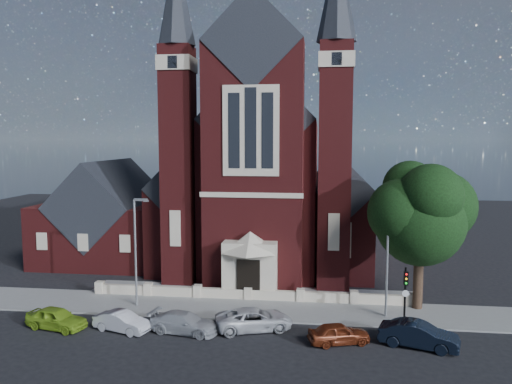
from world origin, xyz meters
The scene contains 16 objects.
ground centered at (0.00, 15.00, 0.00)m, with size 120.00×120.00×0.00m, color black.
pavement_strip centered at (0.00, 4.50, 0.00)m, with size 60.00×5.00×0.12m, color slate.
forecourt_paving centered at (0.00, 8.50, 0.00)m, with size 26.00×3.00×0.14m, color slate.
forecourt_wall centered at (0.00, 6.50, 0.00)m, with size 24.00×0.40×0.90m, color #C1B199.
church centered at (0.00, 22.94, 8.19)m, with size 20.01×34.90×29.20m.
parish_hall centered at (-16.00, 18.00, 4.01)m, with size 12.00×12.20×10.24m.
street_tree centered at (12.60, 5.71, 6.96)m, with size 6.40×6.60×10.70m.
street_lamp_left centered at (-7.91, 4.00, 4.60)m, with size 1.16×0.22×8.09m.
street_lamp_right centered at (10.09, 4.00, 4.60)m, with size 1.16×0.22×8.09m.
traffic_signal centered at (11.00, 2.43, 2.58)m, with size 0.28×0.42×4.00m.
car_lime_van centered at (-11.65, -0.80, 0.71)m, with size 1.67×4.14×1.41m, color #7DA921.
car_silver_a centered at (-7.22, -0.65, 0.63)m, with size 1.34×3.85×1.27m, color #B4B5BC.
car_silver_b centered at (-3.17, -0.41, 0.66)m, with size 1.85×4.54×1.32m, color #A0A3A7.
car_white_suv centered at (1.21, 0.66, 0.70)m, with size 2.32×5.03×1.40m, color silver.
car_dark_red centered at (6.59, -0.91, 0.64)m, with size 1.50×3.74×1.27m, color #632411.
car_navy centered at (11.28, -0.85, 0.76)m, with size 1.61×4.61×1.52m, color black.
Camera 1 is at (5.26, -30.42, 12.34)m, focal length 35.00 mm.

